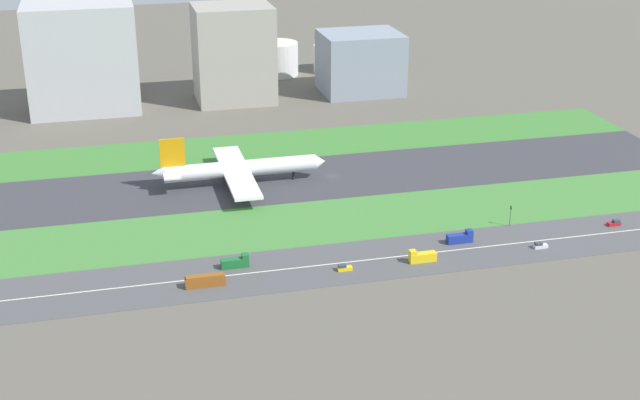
# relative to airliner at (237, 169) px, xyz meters

# --- Properties ---
(ground_plane) EXTENTS (800.00, 800.00, 0.00)m
(ground_plane) POSITION_rel_airliner_xyz_m (36.31, -0.00, -6.23)
(ground_plane) COLOR #5B564C
(runway) EXTENTS (280.00, 46.00, 0.10)m
(runway) POSITION_rel_airliner_xyz_m (36.31, -0.00, -6.18)
(runway) COLOR #38383D
(runway) RESTS_ON ground_plane
(grass_median_north) EXTENTS (280.00, 36.00, 0.10)m
(grass_median_north) POSITION_rel_airliner_xyz_m (36.31, 41.00, -6.18)
(grass_median_north) COLOR #3D7A33
(grass_median_north) RESTS_ON ground_plane
(grass_median_south) EXTENTS (280.00, 36.00, 0.10)m
(grass_median_south) POSITION_rel_airliner_xyz_m (36.31, -41.00, -6.18)
(grass_median_south) COLOR #427F38
(grass_median_south) RESTS_ON ground_plane
(highway) EXTENTS (280.00, 28.00, 0.10)m
(highway) POSITION_rel_airliner_xyz_m (36.31, -73.00, -6.18)
(highway) COLOR #4C4C4F
(highway) RESTS_ON ground_plane
(highway_centerline) EXTENTS (266.00, 0.50, 0.01)m
(highway_centerline) POSITION_rel_airliner_xyz_m (36.31, -73.00, -6.13)
(highway_centerline) COLOR silver
(highway_centerline) RESTS_ON highway
(airliner) EXTENTS (65.00, 56.00, 19.70)m
(airliner) POSITION_rel_airliner_xyz_m (0.00, 0.00, 0.00)
(airliner) COLOR white
(airliner) RESTS_ON runway
(car_0) EXTENTS (4.40, 1.80, 2.00)m
(car_0) POSITION_rel_airliner_xyz_m (115.65, -68.00, -5.31)
(car_0) COLOR #B2191E
(car_0) RESTS_ON highway
(car_1) EXTENTS (4.40, 1.80, 2.00)m
(car_1) POSITION_rel_airliner_xyz_m (19.43, -78.00, -5.31)
(car_1) COLOR yellow
(car_1) RESTS_ON highway
(truck_2) EXTENTS (8.40, 2.50, 4.00)m
(truck_2) POSITION_rel_airliner_xyz_m (43.94, -78.00, -4.56)
(truck_2) COLOR yellow
(truck_2) RESTS_ON highway
(bus_0) EXTENTS (11.60, 2.50, 3.50)m
(bus_0) POSITION_rel_airliner_xyz_m (-21.98, -78.00, -4.41)
(bus_0) COLOR brown
(bus_0) RESTS_ON highway
(truck_1) EXTENTS (8.40, 2.50, 4.00)m
(truck_1) POSITION_rel_airliner_xyz_m (-11.53, -68.00, -4.56)
(truck_1) COLOR #19662D
(truck_1) RESTS_ON highway
(truck_0) EXTENTS (8.40, 2.50, 4.00)m
(truck_0) POSITION_rel_airliner_xyz_m (60.67, -68.00, -4.56)
(truck_0) COLOR navy
(truck_0) RESTS_ON highway
(car_2) EXTENTS (4.40, 1.80, 2.00)m
(car_2) POSITION_rel_airliner_xyz_m (83.40, -78.00, -5.31)
(car_2) COLOR silver
(car_2) RESTS_ON highway
(traffic_light) EXTENTS (0.36, 0.50, 7.20)m
(traffic_light) POSITION_rel_airliner_xyz_m (81.53, -60.01, -1.94)
(traffic_light) COLOR #4C4C51
(traffic_light) RESTS_ON highway
(terminal_building) EXTENTS (49.61, 32.75, 50.17)m
(terminal_building) POSITION_rel_airliner_xyz_m (-53.69, 114.00, 18.85)
(terminal_building) COLOR #B2B2B7
(terminal_building) RESTS_ON ground_plane
(hangar_building) EXTENTS (37.08, 31.07, 46.39)m
(hangar_building) POSITION_rel_airliner_xyz_m (17.24, 114.00, 16.96)
(hangar_building) COLOR #9E998E
(hangar_building) RESTS_ON ground_plane
(office_tower) EXTENTS (39.19, 32.91, 30.14)m
(office_tower) POSITION_rel_airliner_xyz_m (81.21, 114.00, 8.84)
(office_tower) COLOR gray
(office_tower) RESTS_ON ground_plane
(fuel_tank_west) EXTENTS (23.82, 23.82, 17.68)m
(fuel_tank_west) POSITION_rel_airliner_xyz_m (47.03, 159.00, 2.61)
(fuel_tank_west) COLOR silver
(fuel_tank_west) RESTS_ON ground_plane
(fuel_tank_centre) EXTENTS (21.40, 21.40, 14.64)m
(fuel_tank_centre) POSITION_rel_airliner_xyz_m (79.01, 159.00, 1.09)
(fuel_tank_centre) COLOR silver
(fuel_tank_centre) RESTS_ON ground_plane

